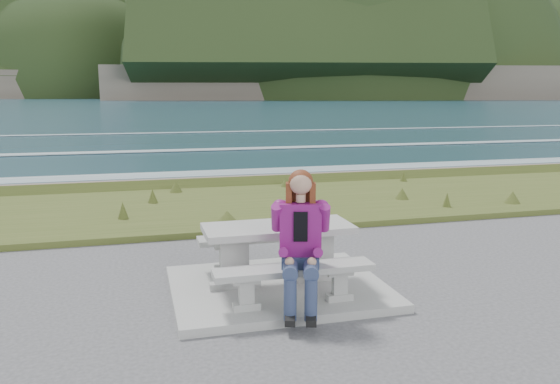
# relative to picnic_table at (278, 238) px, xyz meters

# --- Properties ---
(concrete_slab) EXTENTS (2.60, 2.10, 0.10)m
(concrete_slab) POSITION_rel_picnic_table_xyz_m (-0.00, 0.00, -0.63)
(concrete_slab) COLOR #989994
(concrete_slab) RESTS_ON ground
(picnic_table) EXTENTS (1.80, 0.75, 0.75)m
(picnic_table) POSITION_rel_picnic_table_xyz_m (0.00, 0.00, 0.00)
(picnic_table) COLOR #989994
(picnic_table) RESTS_ON concrete_slab
(bench_landward) EXTENTS (1.80, 0.35, 0.45)m
(bench_landward) POSITION_rel_picnic_table_xyz_m (0.00, -0.70, -0.23)
(bench_landward) COLOR #989994
(bench_landward) RESTS_ON concrete_slab
(bench_seaward) EXTENTS (1.80, 0.35, 0.45)m
(bench_seaward) POSITION_rel_picnic_table_xyz_m (0.00, 0.70, -0.23)
(bench_seaward) COLOR #989994
(bench_seaward) RESTS_ON concrete_slab
(grass_verge) EXTENTS (160.00, 4.50, 0.22)m
(grass_verge) POSITION_rel_picnic_table_xyz_m (-0.00, 5.00, -0.68)
(grass_verge) COLOR #41521E
(grass_verge) RESTS_ON ground
(shore_drop) EXTENTS (160.00, 0.80, 2.20)m
(shore_drop) POSITION_rel_picnic_table_xyz_m (-0.00, 7.90, -0.68)
(shore_drop) COLOR #675A4D
(shore_drop) RESTS_ON ground
(ocean) EXTENTS (1600.00, 1600.00, 0.09)m
(ocean) POSITION_rel_picnic_table_xyz_m (-0.00, 25.09, -2.42)
(ocean) COLOR #1C3F50
(ocean) RESTS_ON ground
(headland_range) EXTENTS (729.83, 363.95, 213.05)m
(headland_range) POSITION_rel_picnic_table_xyz_m (190.26, 398.23, 9.26)
(headland_range) COLOR #675A4D
(headland_range) RESTS_ON ground
(seated_woman) EXTENTS (0.63, 0.87, 1.52)m
(seated_woman) POSITION_rel_picnic_table_xyz_m (0.03, -0.84, -0.02)
(seated_woman) COLOR navy
(seated_woman) RESTS_ON concrete_slab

